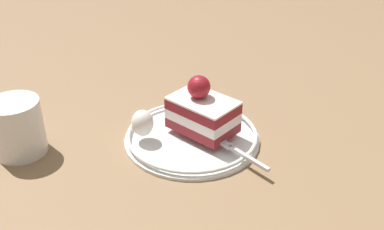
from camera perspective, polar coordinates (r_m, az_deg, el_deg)
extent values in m
plane|color=#856749|center=(0.71, -1.70, -2.82)|extent=(2.40, 2.40, 0.00)
cylinder|color=white|center=(0.70, 0.00, -2.83)|extent=(0.21, 0.21, 0.01)
torus|color=white|center=(0.69, 0.00, -2.36)|extent=(0.20, 0.20, 0.01)
cube|color=maroon|center=(0.70, 1.36, -1.19)|extent=(0.12, 0.11, 0.02)
cube|color=white|center=(0.69, 1.38, -0.05)|extent=(0.12, 0.11, 0.02)
cube|color=maroon|center=(0.68, 1.40, 1.13)|extent=(0.12, 0.11, 0.02)
cube|color=white|center=(0.67, 1.41, 1.84)|extent=(0.12, 0.11, 0.00)
sphere|color=maroon|center=(0.67, 0.96, 3.46)|extent=(0.04, 0.04, 0.04)
ellipsoid|color=white|center=(0.68, -6.27, -1.06)|extent=(0.03, 0.03, 0.04)
cube|color=silver|center=(0.64, 7.19, -5.43)|extent=(0.07, 0.04, 0.00)
cube|color=silver|center=(0.66, 4.47, -3.81)|extent=(0.02, 0.02, 0.00)
cube|color=silver|center=(0.67, 3.56, -2.93)|extent=(0.02, 0.01, 0.00)
cube|color=silver|center=(0.67, 3.36, -3.03)|extent=(0.02, 0.01, 0.00)
cube|color=silver|center=(0.67, 3.15, -3.13)|extent=(0.02, 0.01, 0.00)
cube|color=silver|center=(0.67, 2.94, -3.23)|extent=(0.02, 0.01, 0.00)
cylinder|color=white|center=(0.70, -21.27, -1.47)|extent=(0.08, 0.08, 0.08)
cylinder|color=beige|center=(0.71, -20.92, -3.10)|extent=(0.07, 0.07, 0.03)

